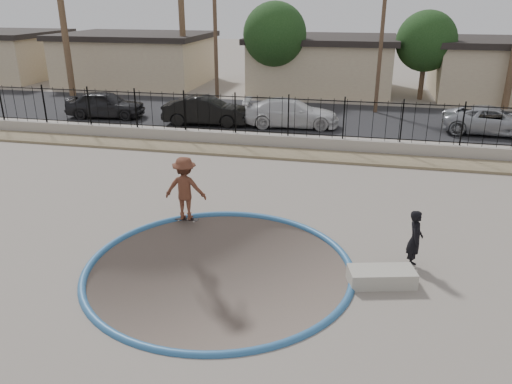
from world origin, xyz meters
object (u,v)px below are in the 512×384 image
Objects in this scene: skater at (185,191)px; car_c at (291,113)px; car_d at (493,121)px; skateboard at (187,219)px; car_a at (105,104)px; concrete_ledge at (382,277)px; videographer at (415,239)px; car_b at (206,111)px.

skater is 0.39× the size of car_c.
skater is 0.40× the size of car_d.
skater is 0.94m from skateboard.
car_a reaches higher than car_d.
concrete_ledge is at bearing 152.77° from skater.
skater is 1.26× the size of videographer.
skateboard is 0.15× the size of car_d.
videographer is 0.36× the size of car_a.
skateboard is 12.63m from car_b.
concrete_ledge is at bearing -140.23° from car_a.
skater reaches higher than skateboard.
car_d reaches higher than skateboard.
videographer is 21.44m from car_a.
car_d is (5.69, 15.89, 0.52)m from concrete_ledge.
car_d is (14.87, 1.22, -0.08)m from car_b.
car_c is (1.35, 12.74, -0.22)m from skater.
car_a is at bearing 135.56° from concrete_ledge.
videographer is (6.73, -1.45, 0.74)m from skateboard.
car_c is at bearing -87.65° from car_b.
skateboard is at bearing 143.66° from car_d.
car_a is (-15.39, 15.10, 0.59)m from concrete_ledge.
skateboard is 0.15× the size of car_c.
car_d is (10.26, 0.66, -0.05)m from car_c.
car_b reaches higher than car_a.
concrete_ledge is at bearing -168.91° from car_c.
car_d reaches higher than concrete_ledge.
car_b is (-9.98, 13.63, 0.00)m from videographer.
videographer is (6.73, -1.45, -0.21)m from skater.
car_b is 0.94× the size of car_d.
car_a reaches higher than skateboard.
videographer is 0.31× the size of car_c.
concrete_ledge is 17.33m from car_b.
videographer is 1.44m from concrete_ledge.
videographer reaches higher than concrete_ledge.
concrete_ledge is 16.89m from car_d.
skater is at bearing -169.56° from car_b.
car_c reaches higher than car_d.
car_c is 1.03× the size of car_d.
concrete_ledge is 21.57m from car_a.
car_a is at bearing 85.09° from car_c.
skater is 12.61m from car_b.
car_b is (-3.26, 12.18, 0.74)m from skateboard.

